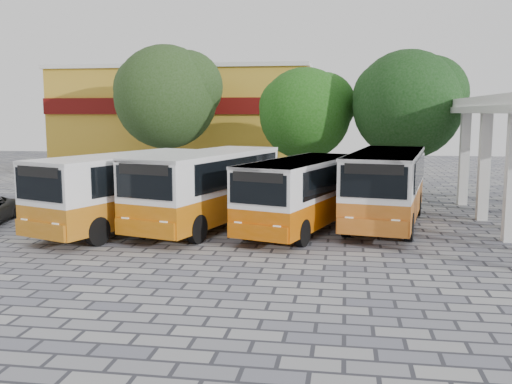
% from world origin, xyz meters
% --- Properties ---
extents(ground, '(90.00, 90.00, 0.00)m').
position_xyz_m(ground, '(0.00, 0.00, 0.00)').
color(ground, slate).
rests_on(ground, ground).
extents(shophouse_block, '(20.40, 10.40, 8.30)m').
position_xyz_m(shophouse_block, '(-11.00, 25.99, 4.16)').
color(shophouse_block, gold).
rests_on(shophouse_block, ground).
extents(bus_far_left, '(5.42, 9.06, 3.05)m').
position_xyz_m(bus_far_left, '(-6.98, 1.81, 1.77)').
color(bus_far_left, '#B26510').
rests_on(bus_far_left, ground).
extents(bus_centre_left, '(4.96, 9.19, 3.13)m').
position_xyz_m(bus_centre_left, '(-3.78, 2.73, 1.81)').
color(bus_centre_left, '#BA6008').
rests_on(bus_centre_left, ground).
extents(bus_centre_right, '(4.73, 8.47, 2.87)m').
position_xyz_m(bus_centre_right, '(0.13, 2.63, 1.66)').
color(bus_centre_right, '#BB5202').
rests_on(bus_centre_right, ground).
extents(bus_far_right, '(4.06, 8.99, 3.11)m').
position_xyz_m(bus_far_right, '(3.54, 4.27, 1.80)').
color(bus_far_right, '#B85D17').
rests_on(bus_far_right, ground).
extents(tree_left, '(7.01, 6.67, 9.06)m').
position_xyz_m(tree_left, '(-9.66, 16.03, 5.94)').
color(tree_left, '#342314').
rests_on(tree_left, ground).
extents(tree_middle, '(5.75, 5.48, 7.40)m').
position_xyz_m(tree_middle, '(-0.56, 14.45, 4.84)').
color(tree_middle, black).
rests_on(tree_middle, ground).
extents(tree_right, '(6.37, 6.06, 8.19)m').
position_xyz_m(tree_right, '(5.26, 13.04, 5.36)').
color(tree_right, '#452E18').
rests_on(tree_right, ground).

